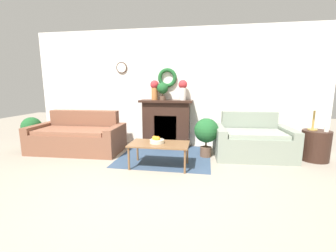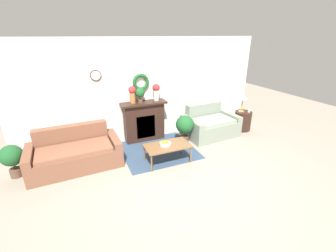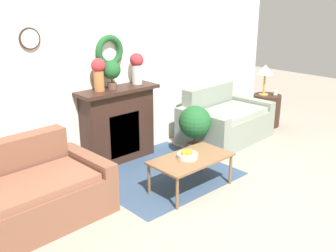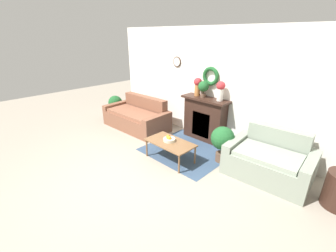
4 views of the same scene
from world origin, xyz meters
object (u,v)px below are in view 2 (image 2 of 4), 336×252
Objects in this scene: vase_on_mantel_right at (156,91)px; potted_plant_on_mantel at (140,93)px; coffee_table at (167,147)px; mug at (249,111)px; vase_on_mantel_left at (132,93)px; potted_plant_floor_by_loveseat at (185,126)px; loveseat_right at (210,125)px; side_table_by_loveseat at (243,121)px; fireplace at (144,121)px; table_lamp at (243,97)px; potted_plant_floor_by_couch at (12,157)px; couch_left at (75,153)px; fruit_bowl at (165,143)px.

potted_plant_on_mantel is at bearing -177.50° from vase_on_mantel_right.
mug is at bearing 14.01° from coffee_table.
vase_on_mantel_left is at bearing 169.46° from mug.
potted_plant_floor_by_loveseat is at bearing -50.21° from vase_on_mantel_right.
loveseat_right is 1.15m from side_table_by_loveseat.
potted_plant_floor_by_loveseat is at bearing -35.26° from fireplace.
coffee_table is at bearing -138.64° from potted_plant_floor_by_loveseat.
vase_on_mantel_left reaches higher than table_lamp.
side_table_by_loveseat is (2.87, 0.83, -0.09)m from coffee_table.
potted_plant_floor_by_loveseat is at bearing -176.70° from side_table_by_loveseat.
fireplace is 1.70× the size of potted_plant_floor_by_couch.
vase_on_mantel_left reaches higher than potted_plant_floor_by_loveseat.
fireplace is at bearing 169.85° from side_table_by_loveseat.
couch_left reaches higher than side_table_by_loveseat.
potted_plant_on_mantel is at bearing 19.50° from couch_left.
potted_plant_floor_by_loveseat is at bearing -179.18° from mug.
couch_left is at bearing -158.33° from potted_plant_on_mantel.
coffee_table is at bearing -81.71° from potted_plant_on_mantel.
side_table_by_loveseat is at bearing -38.66° from table_lamp.
table_lamp is 1.23× the size of vase_on_mantel_right.
mug is (3.03, 0.72, 0.15)m from fruit_bowl.
coffee_table is 11.22× the size of mug.
loveseat_right is 2.75× the size of table_lamp.
vase_on_mantel_left is (-0.34, 1.35, 0.88)m from fruit_bowl.
loveseat_right is (1.83, -0.47, -0.24)m from fireplace.
side_table_by_loveseat is at bearing -10.15° from fireplace.
coffee_table is at bearing -74.17° from vase_on_mantel_left.
coffee_table is (1.94, -0.66, 0.08)m from couch_left.
loveseat_right is at bearing -17.88° from vase_on_mantel_right.
couch_left is 2.00m from vase_on_mantel_left.
fireplace is 2.08× the size of side_table_by_loveseat.
table_lamp is at bearing -10.88° from vase_on_mantel_right.
fireplace is at bearing -1.15° from vase_on_mantel_left.
loveseat_right reaches higher than potted_plant_floor_by_couch.
vase_on_mantel_right is (-1.46, 0.47, 1.04)m from loveseat_right.
potted_plant_floor_by_couch is at bearing -167.72° from fireplace.
loveseat_right is (3.66, 0.24, 0.01)m from couch_left.
side_table_by_loveseat reaches higher than fruit_bowl.
potted_plant_on_mantel is at bearing 12.35° from potted_plant_floor_by_couch.
table_lamp is 0.46m from mug.
couch_left is 4.93m from mug.
potted_plant_on_mantel reaches higher than mug.
table_lamp reaches higher than loveseat_right.
loveseat_right reaches higher than couch_left.
potted_plant_on_mantel is at bearing 96.25° from fruit_bowl.
vase_on_mantel_right reaches higher than potted_plant_floor_by_couch.
vase_on_mantel_right is 0.58× the size of potted_plant_floor_by_loveseat.
loveseat_right is at bearing 26.40° from fruit_bowl.
vase_on_mantel_left reaches higher than potted_plant_on_mantel.
side_table_by_loveseat is at bearing -0.09° from couch_left.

